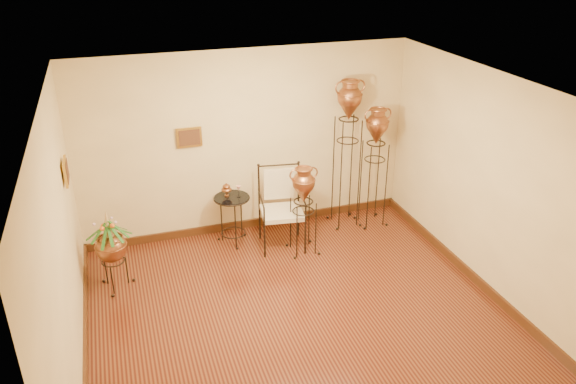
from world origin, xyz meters
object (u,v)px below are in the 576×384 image
object	(u,v)px
armchair	(282,209)
amphora_tall	(347,153)
side_table	(233,219)
amphora_mid	(374,167)
planter_urn	(111,244)

from	to	relation	value
armchair	amphora_tall	bearing A→B (deg)	26.86
armchair	side_table	world-z (taller)	armchair
amphora_mid	armchair	size ratio (longest dim) A/B	1.58
planter_urn	armchair	bearing A→B (deg)	7.73
amphora_tall	armchair	xyz separation A→B (m)	(-1.17, -0.39, -0.59)
amphora_tall	side_table	bearing A→B (deg)	-178.37
amphora_mid	armchair	bearing A→B (deg)	-170.40
amphora_mid	side_table	xyz separation A→B (m)	(-2.24, 0.08, -0.58)
side_table	amphora_tall	bearing A→B (deg)	1.63
amphora_mid	armchair	world-z (taller)	amphora_mid
side_table	armchair	bearing A→B (deg)	-27.45
planter_urn	armchair	xyz separation A→B (m)	(2.40, 0.33, -0.04)
amphora_tall	side_table	xyz separation A→B (m)	(-1.83, -0.05, -0.81)
amphora_mid	side_table	size ratio (longest dim) A/B	2.03
amphora_mid	planter_urn	bearing A→B (deg)	-171.53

